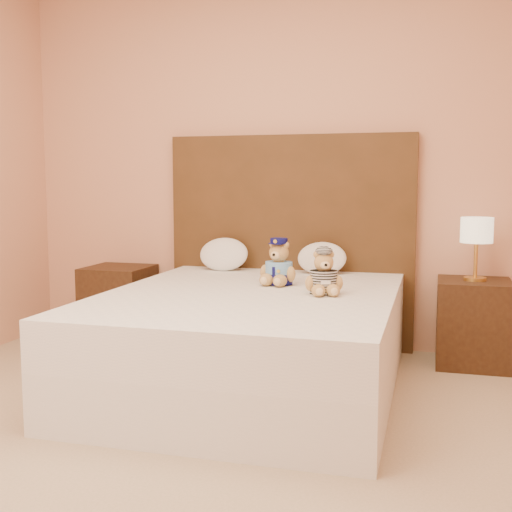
{
  "coord_description": "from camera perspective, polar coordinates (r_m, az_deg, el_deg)",
  "views": [
    {
      "loc": [
        0.99,
        -2.24,
        1.16
      ],
      "look_at": [
        -0.04,
        1.45,
        0.73
      ],
      "focal_mm": 45.0,
      "sensor_mm": 36.0,
      "label": 1
    }
  ],
  "objects": [
    {
      "name": "ground",
      "position": [
        2.71,
        -7.83,
        -18.95
      ],
      "size": [
        4.0,
        4.5,
        0.0
      ],
      "primitive_type": "cube",
      "color": "tan",
      "rests_on": "ground"
    },
    {
      "name": "room_walls",
      "position": [
        2.95,
        -4.68,
        19.1
      ],
      "size": [
        4.04,
        4.52,
        2.72
      ],
      "color": "tan",
      "rests_on": "ground"
    },
    {
      "name": "bed",
      "position": [
        3.69,
        -0.45,
        -7.42
      ],
      "size": [
        1.6,
        2.0,
        0.55
      ],
      "color": "white",
      "rests_on": "ground"
    },
    {
      "name": "headboard",
      "position": [
        4.58,
        3.02,
        1.32
      ],
      "size": [
        1.75,
        0.08,
        1.5
      ],
      "primitive_type": "cube",
      "color": "#4C2F17",
      "rests_on": "ground"
    },
    {
      "name": "nightstand_left",
      "position": [
        4.88,
        -12.09,
        -4.13
      ],
      "size": [
        0.45,
        0.45,
        0.55
      ],
      "primitive_type": "cube",
      "color": "#3B2513",
      "rests_on": "ground"
    },
    {
      "name": "nightstand_right",
      "position": [
        4.35,
        18.75,
        -5.65
      ],
      "size": [
        0.45,
        0.45,
        0.55
      ],
      "primitive_type": "cube",
      "color": "#3B2513",
      "rests_on": "ground"
    },
    {
      "name": "lamp",
      "position": [
        4.26,
        19.03,
        1.91
      ],
      "size": [
        0.2,
        0.2,
        0.4
      ],
      "color": "gold",
      "rests_on": "nightstand_right"
    },
    {
      "name": "teddy_police",
      "position": [
        3.88,
        2.04,
        -0.52
      ],
      "size": [
        0.28,
        0.27,
        0.28
      ],
      "primitive_type": null,
      "rotation": [
        0.0,
        0.0,
        -0.2
      ],
      "color": "#A68540",
      "rests_on": "bed"
    },
    {
      "name": "teddy_prisoner",
      "position": [
        3.56,
        6.04,
        -1.45
      ],
      "size": [
        0.28,
        0.27,
        0.25
      ],
      "primitive_type": null,
      "rotation": [
        0.0,
        0.0,
        0.33
      ],
      "color": "#A68540",
      "rests_on": "bed"
    },
    {
      "name": "pillow_left",
      "position": [
        4.53,
        -2.88,
        0.3
      ],
      "size": [
        0.35,
        0.23,
        0.25
      ],
      "primitive_type": "ellipsoid",
      "color": "white",
      "rests_on": "bed"
    },
    {
      "name": "pillow_right",
      "position": [
        4.36,
        5.88,
        -0.06
      ],
      "size": [
        0.33,
        0.22,
        0.23
      ],
      "primitive_type": "ellipsoid",
      "color": "white",
      "rests_on": "bed"
    }
  ]
}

